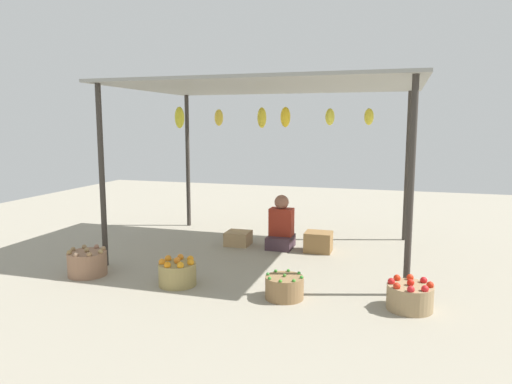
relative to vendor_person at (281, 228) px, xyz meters
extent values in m
plane|color=gray|center=(-0.10, -0.25, -0.30)|extent=(14.00, 14.00, 0.00)
cylinder|color=#38332D|center=(-1.95, -1.52, 0.85)|extent=(0.07, 0.07, 2.30)
cylinder|color=#38332D|center=(1.74, -1.52, 0.85)|extent=(0.07, 0.07, 2.30)
cylinder|color=#38332D|center=(-1.95, 1.01, 0.85)|extent=(0.07, 0.07, 2.30)
cylinder|color=#38332D|center=(1.74, 1.01, 0.85)|extent=(0.07, 0.07, 2.30)
cube|color=gray|center=(-0.10, -0.25, 2.02)|extent=(3.99, 2.83, 0.04)
ellipsoid|color=yellow|center=(-1.45, -0.31, 1.60)|extent=(0.14, 0.14, 0.31)
ellipsoid|color=yellow|center=(-0.92, -0.09, 1.60)|extent=(0.13, 0.13, 0.24)
ellipsoid|color=yellow|center=(-0.36, 0.21, 1.60)|extent=(0.13, 0.13, 0.30)
ellipsoid|color=yellow|center=(0.12, -0.30, 1.60)|extent=(0.13, 0.13, 0.27)
ellipsoid|color=yellow|center=(0.73, -0.36, 1.60)|extent=(0.12, 0.12, 0.22)
ellipsoid|color=yellow|center=(1.23, -0.36, 1.60)|extent=(0.12, 0.12, 0.21)
cube|color=#432F38|center=(0.00, -0.03, -0.21)|extent=(0.36, 0.44, 0.18)
cube|color=maroon|center=(0.00, 0.02, 0.08)|extent=(0.34, 0.22, 0.40)
sphere|color=#905C47|center=(0.00, 0.02, 0.38)|extent=(0.21, 0.21, 0.21)
cylinder|color=#946C51|center=(-1.92, -1.93, -0.16)|extent=(0.46, 0.46, 0.28)
sphere|color=#9A7F53|center=(-1.92, -1.93, 0.01)|extent=(0.06, 0.06, 0.06)
sphere|color=#A28551|center=(-1.73, -1.93, 0.00)|extent=(0.06, 0.06, 0.06)
sphere|color=#A27E57|center=(-1.79, -1.79, 0.00)|extent=(0.06, 0.06, 0.06)
sphere|color=#A4755D|center=(-1.92, -1.73, 0.00)|extent=(0.06, 0.06, 0.06)
sphere|color=#987851|center=(-2.06, -1.79, 0.00)|extent=(0.06, 0.06, 0.06)
sphere|color=#99784F|center=(-2.11, -1.93, 0.00)|extent=(0.06, 0.06, 0.06)
sphere|color=#A5834F|center=(-2.06, -2.06, 0.00)|extent=(0.06, 0.06, 0.06)
sphere|color=#9D795D|center=(-1.92, -2.12, 0.00)|extent=(0.06, 0.06, 0.06)
sphere|color=#A57D51|center=(-1.79, -2.06, 0.00)|extent=(0.06, 0.06, 0.06)
cylinder|color=#9B8951|center=(-0.72, -1.94, -0.17)|extent=(0.42, 0.42, 0.25)
sphere|color=orange|center=(-0.72, -1.94, -0.01)|extent=(0.08, 0.08, 0.08)
sphere|color=orange|center=(-0.56, -1.94, -0.02)|extent=(0.08, 0.08, 0.08)
sphere|color=orange|center=(-0.62, -1.81, -0.02)|extent=(0.08, 0.08, 0.08)
sphere|color=orange|center=(-0.76, -1.78, -0.02)|extent=(0.08, 0.08, 0.08)
sphere|color=orange|center=(-0.87, -1.87, -0.02)|extent=(0.08, 0.08, 0.08)
sphere|color=orange|center=(-0.87, -2.01, -0.02)|extent=(0.08, 0.08, 0.08)
sphere|color=orange|center=(-0.76, -2.10, -0.02)|extent=(0.08, 0.08, 0.08)
sphere|color=orange|center=(-0.62, -2.07, -0.02)|extent=(0.08, 0.08, 0.08)
cylinder|color=olive|center=(0.53, -1.99, -0.18)|extent=(0.40, 0.40, 0.23)
sphere|color=#3E822C|center=(0.53, -1.99, -0.05)|extent=(0.04, 0.04, 0.04)
sphere|color=#318A2D|center=(0.71, -1.99, -0.05)|extent=(0.04, 0.04, 0.04)
sphere|color=#35902F|center=(0.65, -1.86, -0.05)|extent=(0.04, 0.04, 0.04)
sphere|color=#3E8C2F|center=(0.53, -1.81, -0.05)|extent=(0.04, 0.04, 0.04)
sphere|color=#348628|center=(0.40, -1.86, -0.05)|extent=(0.04, 0.04, 0.04)
sphere|color=#368835|center=(0.35, -1.99, -0.05)|extent=(0.04, 0.04, 0.04)
sphere|color=#338F2F|center=(0.40, -2.11, -0.05)|extent=(0.04, 0.04, 0.04)
sphere|color=#3C9025|center=(0.53, -2.17, -0.05)|extent=(0.04, 0.04, 0.04)
sphere|color=#3D932D|center=(0.65, -2.11, -0.05)|extent=(0.04, 0.04, 0.04)
cylinder|color=#9A7F59|center=(1.77, -1.92, -0.18)|extent=(0.44, 0.44, 0.24)
sphere|color=red|center=(1.77, -1.92, -0.03)|extent=(0.07, 0.07, 0.07)
sphere|color=red|center=(1.95, -1.92, -0.03)|extent=(0.07, 0.07, 0.07)
sphere|color=red|center=(1.90, -1.80, -0.03)|extent=(0.07, 0.07, 0.07)
sphere|color=red|center=(1.77, -1.74, -0.03)|extent=(0.07, 0.07, 0.07)
sphere|color=red|center=(1.65, -1.80, -0.03)|extent=(0.07, 0.07, 0.07)
sphere|color=red|center=(1.59, -1.92, -0.03)|extent=(0.07, 0.07, 0.07)
sphere|color=red|center=(1.65, -2.05, -0.03)|extent=(0.07, 0.07, 0.07)
sphere|color=red|center=(1.77, -2.10, -0.03)|extent=(0.07, 0.07, 0.07)
sphere|color=red|center=(1.90, -2.05, -0.03)|extent=(0.07, 0.07, 0.07)
cube|color=olive|center=(0.56, -0.07, -0.16)|extent=(0.37, 0.33, 0.28)
cube|color=tan|center=(-0.65, -0.05, -0.20)|extent=(0.35, 0.35, 0.20)
camera|label=1|loc=(1.62, -6.60, 1.51)|focal=33.22mm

